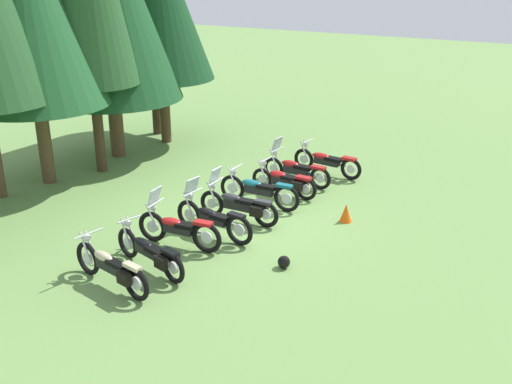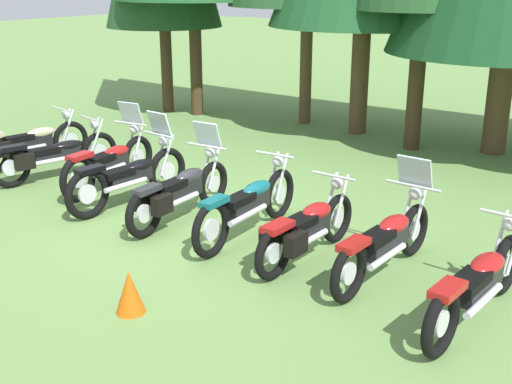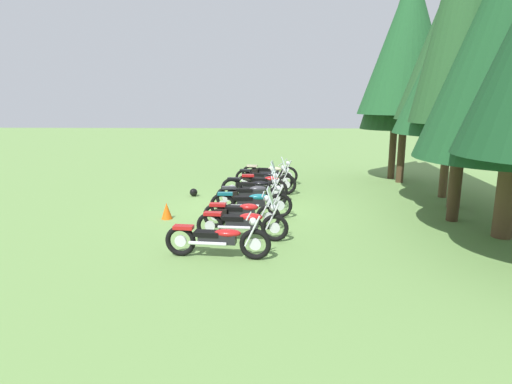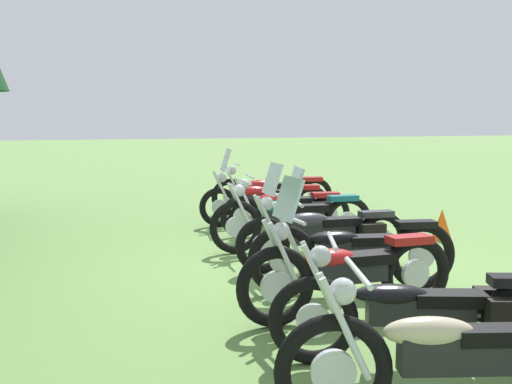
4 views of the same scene
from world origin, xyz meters
TOP-DOWN VIEW (x-y plane):
  - ground_plane at (0.00, 0.00)m, footprint 80.00×80.00m
  - motorcycle_0 at (-4.27, 0.49)m, footprint 0.84×2.35m
  - motorcycle_1 at (-3.29, 0.26)m, footprint 0.92×2.31m
  - motorcycle_2 at (-2.06, 0.43)m, footprint 0.68×2.25m
  - motorcycle_3 at (-1.19, 0.03)m, footprint 0.69×2.34m
  - motorcycle_4 at (-0.10, -0.07)m, footprint 0.71×2.30m
  - motorcycle_5 at (1.06, 0.01)m, footprint 0.62×2.44m
  - motorcycle_6 at (2.13, -0.26)m, footprint 0.65×2.13m
  - motorcycle_7 at (3.14, -0.11)m, footprint 0.72×2.31m
  - motorcycle_8 at (4.36, -0.60)m, footprint 0.61×2.38m
  - pine_tree_3 at (-0.40, 6.51)m, footprint 4.14×4.14m
  - pine_tree_6 at (4.83, 6.02)m, footprint 3.68×3.68m
  - traffic_cone at (1.24, -2.48)m, footprint 0.32×0.32m
  - dropped_helmet at (-1.78, -2.22)m, footprint 0.28×0.28m

SIDE VIEW (x-z plane):
  - ground_plane at x=0.00m, z-range 0.00..0.00m
  - dropped_helmet at x=-1.78m, z-range 0.00..0.28m
  - traffic_cone at x=1.24m, z-range 0.00..0.48m
  - motorcycle_1 at x=-3.29m, z-range -0.07..0.94m
  - motorcycle_6 at x=2.13m, z-range -0.05..0.93m
  - motorcycle_8 at x=4.36m, z-range -0.06..0.94m
  - motorcycle_0 at x=-4.27m, z-range -0.06..0.97m
  - motorcycle_7 at x=3.14m, z-range -0.21..1.14m
  - motorcycle_4 at x=-0.10m, z-range -0.22..1.14m
  - motorcycle_5 at x=1.06m, z-range -0.05..0.98m
  - motorcycle_2 at x=-2.06m, z-range -0.22..1.17m
  - motorcycle_3 at x=-1.19m, z-range -0.22..1.17m
  - pine_tree_6 at x=4.83m, z-range 1.16..8.67m
  - pine_tree_3 at x=-0.40m, z-range 1.18..8.90m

